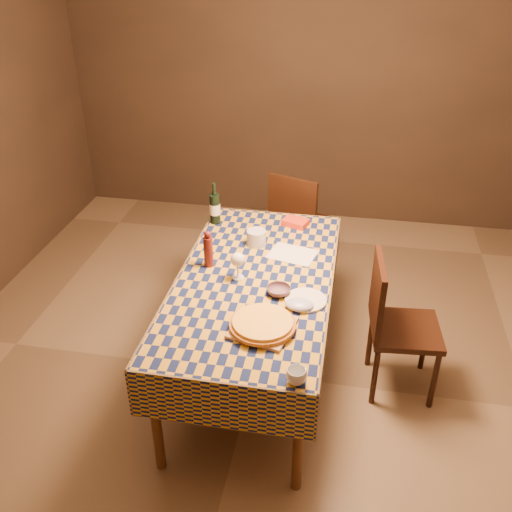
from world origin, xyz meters
name	(u,v)px	position (x,y,z in m)	size (l,w,h in m)	color
room	(254,191)	(0.00, 0.00, 1.35)	(5.00, 5.10, 2.70)	brown
dining_table	(255,289)	(0.00, 0.00, 0.69)	(0.94, 1.84, 0.77)	brown
cutting_board	(263,327)	(0.13, -0.48, 0.78)	(0.31, 0.31, 0.02)	#A97B4F
pizza	(263,323)	(0.13, -0.48, 0.81)	(0.45, 0.45, 0.04)	#A65E1B
pepper_mill	(208,250)	(-0.31, 0.10, 0.88)	(0.08, 0.08, 0.24)	#521513
bowl	(279,291)	(0.17, -0.14, 0.79)	(0.14, 0.14, 0.04)	#644754
wine_glass	(238,260)	(-0.10, -0.01, 0.89)	(0.09, 0.09, 0.17)	white
wine_bottle	(215,208)	(-0.41, 0.68, 0.88)	(0.08, 0.08, 0.30)	black
deli_tub	(256,238)	(-0.06, 0.41, 0.82)	(0.13, 0.13, 0.11)	silver
takeout_container	(295,222)	(0.16, 0.74, 0.79)	(0.17, 0.12, 0.04)	red
white_plate	(306,300)	(0.33, -0.18, 0.78)	(0.24, 0.24, 0.01)	white
tumbler	(296,376)	(0.36, -0.85, 0.81)	(0.10, 0.10, 0.08)	silver
flour_patch	(292,254)	(0.19, 0.33, 0.77)	(0.29, 0.22, 0.00)	silver
flour_bag	(299,305)	(0.30, -0.25, 0.79)	(0.16, 0.12, 0.05)	#ACB6DD
chair_far	(298,219)	(0.12, 1.32, 0.52)	(0.54, 0.54, 0.93)	black
chair_right	(393,320)	(0.86, 0.07, 0.52)	(0.46, 0.45, 0.93)	black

